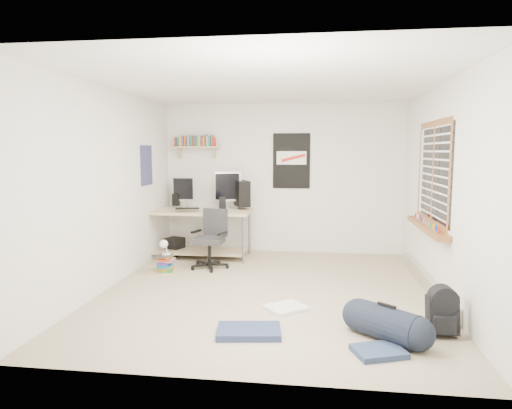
# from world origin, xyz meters

# --- Properties ---
(floor) EXTENTS (4.00, 4.50, 0.01)m
(floor) POSITION_xyz_m (0.00, 0.00, -0.01)
(floor) COLOR gray
(floor) RESTS_ON ground
(ceiling) EXTENTS (4.00, 4.50, 0.01)m
(ceiling) POSITION_xyz_m (0.00, 0.00, 2.50)
(ceiling) COLOR white
(ceiling) RESTS_ON ground
(back_wall) EXTENTS (4.00, 0.01, 2.50)m
(back_wall) POSITION_xyz_m (0.00, 2.25, 1.25)
(back_wall) COLOR silver
(back_wall) RESTS_ON ground
(left_wall) EXTENTS (0.01, 4.50, 2.50)m
(left_wall) POSITION_xyz_m (-2.00, 0.00, 1.25)
(left_wall) COLOR silver
(left_wall) RESTS_ON ground
(right_wall) EXTENTS (0.01, 4.50, 2.50)m
(right_wall) POSITION_xyz_m (2.00, 0.00, 1.25)
(right_wall) COLOR silver
(right_wall) RESTS_ON ground
(desk) EXTENTS (1.89, 1.12, 0.81)m
(desk) POSITION_xyz_m (-1.35, 1.64, 0.36)
(desk) COLOR tan
(desk) RESTS_ON floor
(monitor_left) EXTENTS (0.37, 0.12, 0.40)m
(monitor_left) POSITION_xyz_m (-1.63, 1.92, 1.01)
(monitor_left) COLOR #ACACB1
(monitor_left) RESTS_ON desk
(monitor_right) EXTENTS (0.46, 0.24, 0.49)m
(monitor_right) POSITION_xyz_m (-0.88, 1.97, 1.05)
(monitor_right) COLOR #B7B7BC
(monitor_right) RESTS_ON desk
(pc_tower) EXTENTS (0.34, 0.44, 0.42)m
(pc_tower) POSITION_xyz_m (-0.65, 1.97, 1.02)
(pc_tower) COLOR black
(pc_tower) RESTS_ON desk
(keyboard) EXTENTS (0.39, 0.23, 0.02)m
(keyboard) POSITION_xyz_m (-1.44, 1.47, 0.82)
(keyboard) COLOR black
(keyboard) RESTS_ON desk
(speaker_left) EXTENTS (0.12, 0.12, 0.20)m
(speaker_left) POSITION_xyz_m (-1.75, 1.88, 0.91)
(speaker_left) COLOR black
(speaker_left) RESTS_ON desk
(speaker_right) EXTENTS (0.12, 0.12, 0.20)m
(speaker_right) POSITION_xyz_m (-0.87, 1.47, 0.90)
(speaker_right) COLOR black
(speaker_right) RESTS_ON desk
(office_chair) EXTENTS (0.71, 0.71, 0.87)m
(office_chair) POSITION_xyz_m (-0.97, 0.99, 0.49)
(office_chair) COLOR #28272A
(office_chair) RESTS_ON floor
(wall_shelf) EXTENTS (0.80, 0.22, 0.24)m
(wall_shelf) POSITION_xyz_m (-1.45, 2.14, 1.78)
(wall_shelf) COLOR tan
(wall_shelf) RESTS_ON back_wall
(poster_back_wall) EXTENTS (0.62, 0.03, 0.92)m
(poster_back_wall) POSITION_xyz_m (0.15, 2.23, 1.55)
(poster_back_wall) COLOR black
(poster_back_wall) RESTS_ON back_wall
(poster_left_wall) EXTENTS (0.02, 0.42, 0.60)m
(poster_left_wall) POSITION_xyz_m (-1.99, 1.20, 1.50)
(poster_left_wall) COLOR navy
(poster_left_wall) RESTS_ON left_wall
(window) EXTENTS (0.10, 1.50, 1.26)m
(window) POSITION_xyz_m (1.95, 0.30, 1.45)
(window) COLOR brown
(window) RESTS_ON right_wall
(baseboard_heater) EXTENTS (0.08, 2.50, 0.18)m
(baseboard_heater) POSITION_xyz_m (1.96, 0.30, 0.09)
(baseboard_heater) COLOR #B7B2A8
(baseboard_heater) RESTS_ON floor
(backpack) EXTENTS (0.28, 0.23, 0.36)m
(backpack) POSITION_xyz_m (1.75, -1.15, 0.20)
(backpack) COLOR black
(backpack) RESTS_ON floor
(duffel_bag) EXTENTS (0.44, 0.44, 0.62)m
(duffel_bag) POSITION_xyz_m (1.22, -1.33, 0.14)
(duffel_bag) COLOR black
(duffel_bag) RESTS_ON floor
(tshirt) EXTENTS (0.53, 0.51, 0.04)m
(tshirt) POSITION_xyz_m (0.26, -0.64, 0.02)
(tshirt) COLOR silver
(tshirt) RESTS_ON floor
(jeans_a) EXTENTS (0.64, 0.45, 0.06)m
(jeans_a) POSITION_xyz_m (-0.04, -1.37, 0.03)
(jeans_a) COLOR #222D4D
(jeans_a) RESTS_ON floor
(jeans_b) EXTENTS (0.50, 0.44, 0.05)m
(jeans_b) POSITION_xyz_m (1.12, -1.64, 0.03)
(jeans_b) COLOR #23314F
(jeans_b) RESTS_ON floor
(book_stack) EXTENTS (0.51, 0.45, 0.30)m
(book_stack) POSITION_xyz_m (-1.54, 0.67, 0.15)
(book_stack) COLOR brown
(book_stack) RESTS_ON floor
(desk_lamp) EXTENTS (0.17, 0.24, 0.21)m
(desk_lamp) POSITION_xyz_m (-1.52, 0.65, 0.38)
(desk_lamp) COLOR silver
(desk_lamp) RESTS_ON book_stack
(subwoofer) EXTENTS (0.33, 0.33, 0.29)m
(subwoofer) POSITION_xyz_m (-1.75, 1.75, 0.14)
(subwoofer) COLOR black
(subwoofer) RESTS_ON floor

